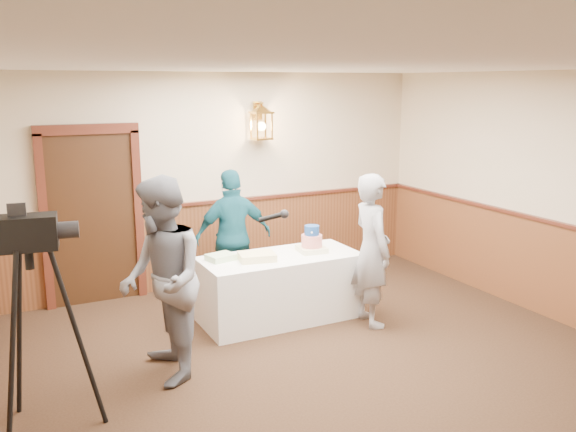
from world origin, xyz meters
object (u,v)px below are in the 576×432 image
at_px(sheet_cake_green, 221,257).
at_px(tiered_cake, 312,241).
at_px(display_table, 280,287).
at_px(baker, 372,250).
at_px(interviewer, 162,281).
at_px(assistant_p, 233,237).
at_px(tv_camera_rig, 37,339).
at_px(sheet_cake_yellow, 257,257).

bearing_deg(sheet_cake_green, tiered_cake, -8.12).
distance_m(display_table, baker, 1.13).
xyz_separation_m(interviewer, baker, (2.42, 0.24, -0.08)).
distance_m(tiered_cake, interviewer, 2.14).
height_order(display_table, interviewer, interviewer).
distance_m(baker, assistant_p, 1.74).
height_order(interviewer, baker, interviewer).
height_order(tiered_cake, tv_camera_rig, tv_camera_rig).
xyz_separation_m(display_table, sheet_cake_green, (-0.66, 0.14, 0.41)).
relative_size(display_table, tv_camera_rig, 1.04).
relative_size(sheet_cake_yellow, interviewer, 0.21).
bearing_deg(sheet_cake_green, interviewer, -133.65).
relative_size(interviewer, baker, 1.10).
bearing_deg(assistant_p, tv_camera_rig, 42.99).
distance_m(sheet_cake_yellow, tv_camera_rig, 2.67).
bearing_deg(interviewer, tiered_cake, 116.96).
distance_m(display_table, tiered_cake, 0.64).
bearing_deg(baker, tiered_cake, 46.20).
xyz_separation_m(tiered_cake, assistant_p, (-0.66, 0.77, -0.04)).
bearing_deg(assistant_p, tiered_cake, 133.11).
bearing_deg(sheet_cake_yellow, sheet_cake_green, 153.22).
bearing_deg(interviewer, display_table, 122.15).
bearing_deg(tv_camera_rig, sheet_cake_yellow, 36.51).
bearing_deg(display_table, tv_camera_rig, -154.31).
bearing_deg(tv_camera_rig, sheet_cake_green, 44.08).
relative_size(display_table, sheet_cake_yellow, 4.62).
xyz_separation_m(tiered_cake, interviewer, (-1.98, -0.81, 0.07)).
xyz_separation_m(display_table, interviewer, (-1.57, -0.82, 0.56)).
bearing_deg(assistant_p, sheet_cake_green, 60.02).
relative_size(tiered_cake, interviewer, 0.18).
relative_size(baker, assistant_p, 1.03).
height_order(sheet_cake_yellow, baker, baker).
distance_m(interviewer, assistant_p, 2.06).
height_order(tiered_cake, interviewer, interviewer).
bearing_deg(assistant_p, display_table, 111.21).
xyz_separation_m(tiered_cake, tv_camera_rig, (-3.07, -1.27, -0.10)).
distance_m(tiered_cake, tv_camera_rig, 3.32).
height_order(interviewer, tv_camera_rig, interviewer).
xyz_separation_m(display_table, assistant_p, (-0.26, 0.77, 0.45)).
bearing_deg(display_table, baker, -34.14).
height_order(sheet_cake_green, baker, baker).
distance_m(sheet_cake_yellow, interviewer, 1.50).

